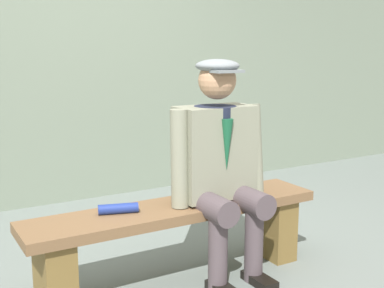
{
  "coord_description": "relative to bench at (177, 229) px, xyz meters",
  "views": [
    {
      "loc": [
        1.34,
        2.48,
        1.36
      ],
      "look_at": [
        -0.1,
        0.0,
        0.81
      ],
      "focal_mm": 47.63,
      "sensor_mm": 36.0,
      "label": 1
    }
  ],
  "objects": [
    {
      "name": "ground_plane",
      "position": [
        0.0,
        0.0,
        -0.31
      ],
      "size": [
        30.0,
        30.0,
        0.0
      ],
      "primitive_type": "plane",
      "color": "slate"
    },
    {
      "name": "bench",
      "position": [
        0.0,
        0.0,
        0.0
      ],
      "size": [
        1.78,
        0.37,
        0.46
      ],
      "color": "brown",
      "rests_on": "ground"
    },
    {
      "name": "seated_man",
      "position": [
        -0.26,
        0.05,
        0.4
      ],
      "size": [
        0.62,
        0.54,
        1.29
      ],
      "color": "gray",
      "rests_on": "ground"
    },
    {
      "name": "rolled_magazine",
      "position": [
        0.35,
        -0.03,
        0.17
      ],
      "size": [
        0.22,
        0.12,
        0.06
      ],
      "primitive_type": "cylinder",
      "rotation": [
        0.0,
        1.57,
        -0.29
      ],
      "color": "navy",
      "rests_on": "bench"
    },
    {
      "name": "stadium_wall",
      "position": [
        0.0,
        -1.98,
        0.92
      ],
      "size": [
        12.0,
        0.24,
        2.46
      ],
      "primitive_type": "cube",
      "color": "gray",
      "rests_on": "ground"
    }
  ]
}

